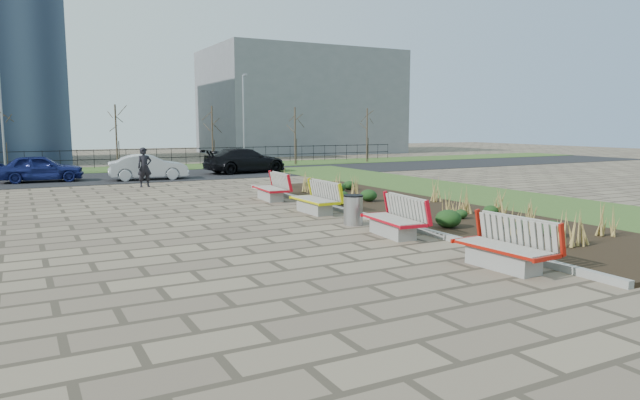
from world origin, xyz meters
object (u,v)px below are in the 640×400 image
lamp_east (244,121)px  bench_c (314,198)px  litter_bin (353,210)px  bench_b (392,217)px  bench_d (270,187)px  pedestrian (145,167)px  car_silver (148,167)px  car_blue (40,168)px  bench_a (503,244)px  lamp_west (2,121)px  car_black (245,160)px

lamp_east → bench_c: bearing=-104.2°
bench_c → litter_bin: (-0.02, -2.45, -0.08)m
bench_b → bench_c: same height
bench_d → pedestrian: size_ratio=1.16×
pedestrian → lamp_east: 12.60m
bench_b → litter_bin: bench_b is taller
car_silver → car_blue: bearing=81.3°
bench_a → lamp_west: lamp_west is taller
pedestrian → car_silver: 3.45m
car_blue → lamp_east: bearing=-64.9°
car_blue → litter_bin: bearing=-152.6°
bench_c → bench_d: 3.62m
lamp_west → lamp_east: (14.00, 0.00, 0.00)m
bench_d → car_silver: size_ratio=0.53×
car_black → lamp_east: lamp_east is taller
car_blue → car_silver: bearing=-100.0°
bench_b → bench_c: bearing=95.3°
bench_b → car_black: car_black is taller
lamp_east → bench_a: bearing=-100.2°
car_blue → car_silver: size_ratio=1.01×
bench_c → bench_d: size_ratio=1.00×
bench_c → car_blue: (-7.41, 15.16, 0.19)m
bench_a → car_silver: 22.12m
bench_c → car_black: 15.91m
pedestrian → car_black: pedestrian is taller
bench_a → lamp_east: bearing=76.4°
pedestrian → car_black: bearing=30.1°
car_black → car_silver: bearing=98.3°
litter_bin → car_silver: bearing=98.5°
bench_d → lamp_east: lamp_east is taller
bench_d → lamp_west: lamp_west is taller
car_blue → lamp_west: lamp_west is taller
bench_d → car_black: 12.40m
bench_d → lamp_east: (5.00, 16.15, 2.54)m
car_black → bench_c: bearing=160.0°
bench_b → bench_a: bearing=-84.7°
litter_bin → car_black: bearing=79.0°
bench_d → car_silver: car_silver is taller
bench_c → bench_b: bearing=-90.6°
bench_c → car_blue: bearing=115.4°
bench_b → car_silver: bearing=103.0°
bench_a → car_blue: size_ratio=0.53×
lamp_east → car_black: bearing=-109.9°
litter_bin → car_silver: 16.50m
car_silver → car_black: bearing=-68.3°
bench_a → bench_d: size_ratio=1.00×
car_silver → lamp_west: bearing=53.9°
bench_d → lamp_east: bearing=76.9°
bench_a → bench_d: (0.00, 11.75, 0.00)m
bench_c → litter_bin: bench_c is taller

